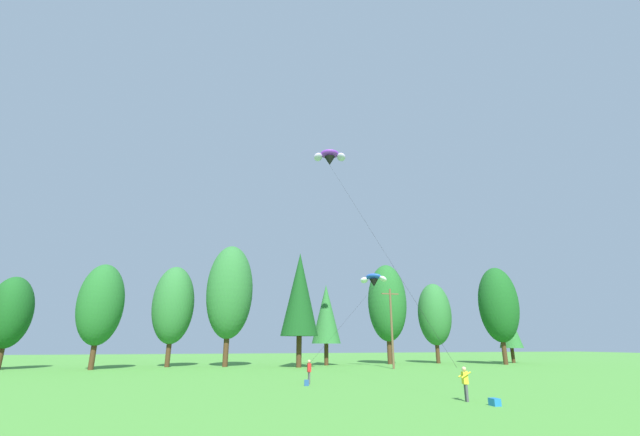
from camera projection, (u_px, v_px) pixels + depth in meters
name	position (u px, v px, depth m)	size (l,w,h in m)	color
treeline_tree_b	(10.00, 312.00, 47.02)	(4.61, 4.61, 10.41)	#472D19
treeline_tree_c	(101.00, 304.00, 47.39)	(5.02, 5.02, 11.91)	#472D19
treeline_tree_d	(173.00, 305.00, 52.88)	(5.21, 5.21, 12.62)	#472D19
treeline_tree_e	(230.00, 292.00, 53.81)	(6.00, 6.00, 15.54)	#472D19
treeline_tree_f	(300.00, 294.00, 52.46)	(4.75, 4.75, 14.30)	#472D19
treeline_tree_g	(326.00, 314.00, 56.58)	(3.98, 3.98, 10.81)	#472D19
treeline_tree_h	(387.00, 303.00, 60.41)	(5.65, 5.65, 14.27)	#472D19
treeline_tree_i	(435.00, 314.00, 61.99)	(4.96, 4.96, 11.72)	#472D19
treeline_tree_j	(498.00, 304.00, 58.94)	(5.47, 5.47, 13.60)	#472D19
treeline_tree_k	(509.00, 328.00, 63.01)	(3.42, 3.42, 8.27)	#472D19
utility_pole	(392.00, 326.00, 48.49)	(2.20, 0.26, 9.23)	brown
kite_flyer_near	(309.00, 370.00, 29.71)	(0.25, 0.57, 1.69)	#4C4C51
kite_flyer_mid	(465.00, 381.00, 20.98)	(0.66, 0.68, 1.69)	#4C4C51
parafoil_kite_high_blue_white	(374.00, 280.00, 52.03)	(14.47, 19.29, 10.36)	blue
parafoil_kite_mid_purple	(330.00, 157.00, 47.14)	(3.91, 22.29, 22.90)	purple
backpack	(306.00, 383.00, 28.43)	(0.32, 0.24, 0.40)	#234C89
picnic_cooler	(495.00, 402.00, 19.37)	(0.52, 0.36, 0.34)	#1E70B7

